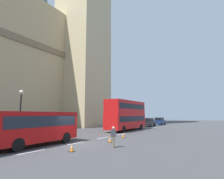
{
  "coord_description": "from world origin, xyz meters",
  "views": [
    {
      "loc": [
        -13.03,
        -11.98,
        2.69
      ],
      "look_at": [
        15.81,
        5.33,
        7.19
      ],
      "focal_mm": 29.58,
      "sensor_mm": 36.0,
      "label": 1
    }
  ],
  "objects_px": {
    "street_lamp": "(20,111)",
    "sedan_lead": "(149,122)",
    "traffic_cone_west": "(72,148)",
    "traffic_cone_east": "(123,135)",
    "pedestrian_near_cones": "(113,136)",
    "traffic_cone_middle": "(110,140)",
    "sedan_trailing": "(160,121)",
    "double_decker_bus": "(127,114)"
  },
  "relations": [
    {
      "from": "traffic_cone_west",
      "to": "traffic_cone_east",
      "type": "height_order",
      "value": "same"
    },
    {
      "from": "sedan_lead",
      "to": "sedan_trailing",
      "type": "relative_size",
      "value": 1.0
    },
    {
      "from": "traffic_cone_west",
      "to": "traffic_cone_east",
      "type": "distance_m",
      "value": 9.07
    },
    {
      "from": "traffic_cone_east",
      "to": "street_lamp",
      "type": "height_order",
      "value": "street_lamp"
    },
    {
      "from": "double_decker_bus",
      "to": "sedan_trailing",
      "type": "distance_m",
      "value": 18.58
    },
    {
      "from": "sedan_trailing",
      "to": "pedestrian_near_cones",
      "type": "relative_size",
      "value": 2.6
    },
    {
      "from": "traffic_cone_east",
      "to": "traffic_cone_west",
      "type": "bearing_deg",
      "value": -176.76
    },
    {
      "from": "traffic_cone_west",
      "to": "traffic_cone_east",
      "type": "relative_size",
      "value": 1.0
    },
    {
      "from": "traffic_cone_west",
      "to": "street_lamp",
      "type": "height_order",
      "value": "street_lamp"
    },
    {
      "from": "street_lamp",
      "to": "sedan_lead",
      "type": "bearing_deg",
      "value": -9.19
    },
    {
      "from": "sedan_lead",
      "to": "traffic_cone_east",
      "type": "distance_m",
      "value": 19.96
    },
    {
      "from": "double_decker_bus",
      "to": "sedan_lead",
      "type": "relative_size",
      "value": 2.39
    },
    {
      "from": "sedan_lead",
      "to": "street_lamp",
      "type": "relative_size",
      "value": 0.83
    },
    {
      "from": "sedan_lead",
      "to": "pedestrian_near_cones",
      "type": "bearing_deg",
      "value": -166.29
    },
    {
      "from": "sedan_lead",
      "to": "traffic_cone_middle",
      "type": "distance_m",
      "value": 23.96
    },
    {
      "from": "traffic_cone_middle",
      "to": "sedan_trailing",
      "type": "bearing_deg",
      "value": 8.1
    },
    {
      "from": "double_decker_bus",
      "to": "traffic_cone_middle",
      "type": "relative_size",
      "value": 18.1
    },
    {
      "from": "sedan_lead",
      "to": "sedan_trailing",
      "type": "xyz_separation_m",
      "value": [
        7.59,
        -0.18,
        0.0
      ]
    },
    {
      "from": "traffic_cone_middle",
      "to": "street_lamp",
      "type": "bearing_deg",
      "value": 111.7
    },
    {
      "from": "sedan_trailing",
      "to": "traffic_cone_middle",
      "type": "bearing_deg",
      "value": -171.9
    },
    {
      "from": "sedan_trailing",
      "to": "street_lamp",
      "type": "height_order",
      "value": "street_lamp"
    },
    {
      "from": "double_decker_bus",
      "to": "traffic_cone_east",
      "type": "relative_size",
      "value": 18.1
    },
    {
      "from": "sedan_trailing",
      "to": "traffic_cone_west",
      "type": "xyz_separation_m",
      "value": [
        -36.19,
        -4.31,
        -0.63
      ]
    },
    {
      "from": "traffic_cone_west",
      "to": "street_lamp",
      "type": "distance_m",
      "value": 9.42
    },
    {
      "from": "sedan_trailing",
      "to": "pedestrian_near_cones",
      "type": "bearing_deg",
      "value": -169.64
    },
    {
      "from": "sedan_lead",
      "to": "traffic_cone_west",
      "type": "xyz_separation_m",
      "value": [
        -28.61,
        -4.49,
        -0.63
      ]
    },
    {
      "from": "traffic_cone_east",
      "to": "pedestrian_near_cones",
      "type": "relative_size",
      "value": 0.34
    },
    {
      "from": "sedan_lead",
      "to": "double_decker_bus",
      "type": "bearing_deg",
      "value": -179.36
    },
    {
      "from": "double_decker_bus",
      "to": "traffic_cone_west",
      "type": "relative_size",
      "value": 18.1
    },
    {
      "from": "sedan_trailing",
      "to": "traffic_cone_east",
      "type": "bearing_deg",
      "value": -172.03
    },
    {
      "from": "sedan_lead",
      "to": "traffic_cone_middle",
      "type": "relative_size",
      "value": 7.59
    },
    {
      "from": "traffic_cone_middle",
      "to": "traffic_cone_east",
      "type": "distance_m",
      "value": 4.0
    },
    {
      "from": "traffic_cone_west",
      "to": "sedan_lead",
      "type": "bearing_deg",
      "value": 8.92
    },
    {
      "from": "traffic_cone_east",
      "to": "pedestrian_near_cones",
      "type": "height_order",
      "value": "pedestrian_near_cones"
    },
    {
      "from": "sedan_trailing",
      "to": "sedan_lead",
      "type": "bearing_deg",
      "value": 178.65
    },
    {
      "from": "traffic_cone_west",
      "to": "pedestrian_near_cones",
      "type": "bearing_deg",
      "value": -30.93
    },
    {
      "from": "street_lamp",
      "to": "pedestrian_near_cones",
      "type": "height_order",
      "value": "street_lamp"
    },
    {
      "from": "traffic_cone_east",
      "to": "sedan_trailing",
      "type": "bearing_deg",
      "value": 7.97
    },
    {
      "from": "pedestrian_near_cones",
      "to": "traffic_cone_east",
      "type": "bearing_deg",
      "value": 20.47
    },
    {
      "from": "double_decker_bus",
      "to": "traffic_cone_east",
      "type": "bearing_deg",
      "value": -155.95
    },
    {
      "from": "street_lamp",
      "to": "traffic_cone_west",
      "type": "bearing_deg",
      "value": -99.73
    },
    {
      "from": "double_decker_bus",
      "to": "traffic_cone_west",
      "type": "height_order",
      "value": "double_decker_bus"
    }
  ]
}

